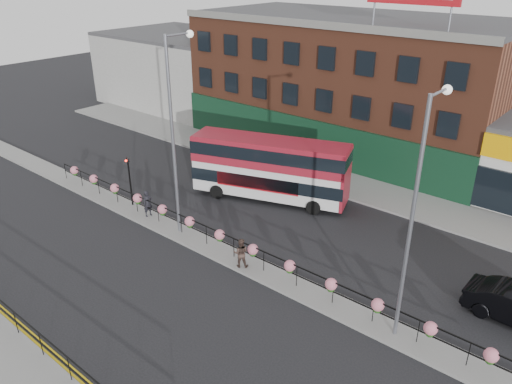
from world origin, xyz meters
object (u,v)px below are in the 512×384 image
Objects in this scene: double_decker_bus at (270,163)px; pedestrian_b at (241,253)px; lamp_column_east at (417,202)px; pedestrian_a at (148,204)px; lamp_column_west at (176,121)px.

pedestrian_b is (3.91, -7.33, -1.55)m from double_decker_bus.
pedestrian_a is at bearing -179.70° from lamp_column_east.
pedestrian_a reaches higher than pedestrian_b.
lamp_column_west is (2.80, 0.22, 5.63)m from pedestrian_a.
pedestrian_b is at bearing -88.64° from pedestrian_a.
lamp_column_west reaches higher than lamp_column_east.
pedestrian_a is at bearing -175.56° from lamp_column_west.
lamp_column_west is at bearing 179.42° from lamp_column_east.
pedestrian_b is at bearing -8.37° from lamp_column_west.
double_decker_bus is 1.01× the size of lamp_column_east.
double_decker_bus is 14.34m from lamp_column_east.
lamp_column_east reaches higher than pedestrian_a.
lamp_column_east is (8.22, 0.62, 5.22)m from pedestrian_b.
lamp_column_west is 1.07× the size of lamp_column_east.
double_decker_bus is 6.27× the size of pedestrian_a.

